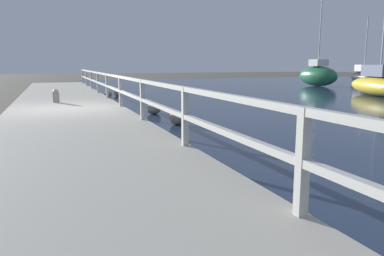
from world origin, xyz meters
The scene contains 11 objects.
ground_plane centered at (0.00, 0.00, 0.00)m, with size 120.00×120.00×0.00m, color #4C473D.
dock_walkway centered at (0.00, 0.00, 0.17)m, with size 3.60×36.00×0.33m.
railing centered at (1.70, 0.00, 1.03)m, with size 0.10×32.50×1.01m.
boulder_downstream centered at (2.85, 0.10, 0.19)m, with size 0.51×0.46×0.38m.
boulder_upstream centered at (2.92, -2.38, 0.20)m, with size 0.54×0.48×0.40m.
boulder_mid_strip centered at (2.89, 7.97, 0.17)m, with size 0.44×0.40×0.33m.
boulder_far_strip centered at (2.30, 7.48, 0.16)m, with size 0.42×0.38×0.32m.
mooring_bollard centered at (-0.31, 2.07, 0.57)m, with size 0.23×0.23×0.49m.
sailboat_black centered at (25.76, 13.79, 0.68)m, with size 2.96×4.55×6.02m.
sailboat_yellow centered at (16.23, 3.08, 0.67)m, with size 3.06×5.69×6.61m.
sailboat_green centered at (19.22, 11.91, 0.87)m, with size 1.85×3.96×8.35m.
Camera 1 is at (-0.39, -12.46, 1.72)m, focal length 35.00 mm.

